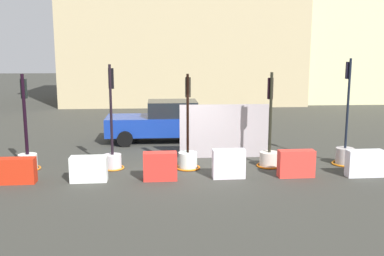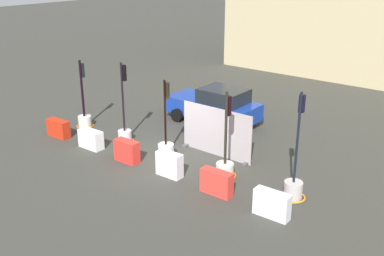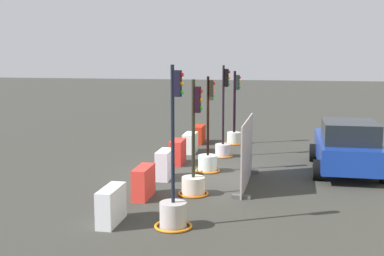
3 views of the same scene
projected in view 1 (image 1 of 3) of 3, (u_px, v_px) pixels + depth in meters
name	position (u px, v px, depth m)	size (l,w,h in m)	color
ground_plane	(192.00, 170.00, 14.48)	(120.00, 120.00, 0.00)	#363630
traffic_light_0	(27.00, 153.00, 14.46)	(0.81, 0.81, 3.16)	silver
traffic_light_1	(112.00, 151.00, 14.54)	(0.76, 0.76, 3.46)	beige
traffic_light_2	(188.00, 154.00, 14.58)	(0.82, 0.82, 3.16)	silver
traffic_light_3	(269.00, 151.00, 14.83)	(0.85, 0.85, 3.19)	beige
traffic_light_4	(345.00, 149.00, 15.09)	(0.86, 0.86, 3.64)	#B0A7A5
construction_barrier_0	(16.00, 171.00, 12.98)	(1.16, 0.45, 0.77)	red
construction_barrier_1	(89.00, 169.00, 13.18)	(1.10, 0.49, 0.77)	white
construction_barrier_2	(160.00, 166.00, 13.30)	(1.03, 0.45, 0.86)	red
construction_barrier_3	(229.00, 164.00, 13.53)	(1.01, 0.42, 0.90)	white
construction_barrier_4	(296.00, 164.00, 13.63)	(1.13, 0.41, 0.85)	red
construction_barrier_5	(365.00, 163.00, 13.67)	(1.15, 0.40, 0.85)	silver
car_blue_estate	(162.00, 121.00, 18.88)	(4.49, 2.30, 1.75)	navy
building_main_facade	(182.00, 30.00, 33.04)	(17.63, 9.25, 10.63)	tan
building_corner_block	(365.00, 12.00, 33.71)	(16.53, 7.45, 13.43)	beige
site_fence_panel	(224.00, 133.00, 15.99)	(3.26, 0.50, 1.97)	#A2989B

